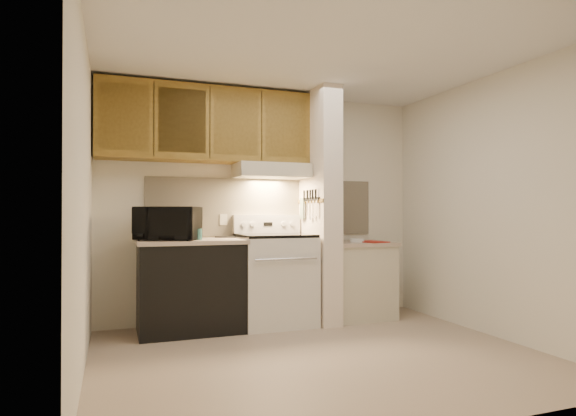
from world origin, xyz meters
TOP-DOWN VIEW (x-y plane):
  - floor at (0.00, 0.00)m, footprint 3.60×3.60m
  - ceiling at (0.00, 0.00)m, footprint 3.60×3.60m
  - wall_back at (0.00, 1.50)m, footprint 3.60×2.50m
  - wall_left at (-1.80, 0.00)m, footprint 0.02×3.00m
  - wall_right at (1.80, 0.00)m, footprint 0.02×3.00m
  - backsplash at (0.00, 1.49)m, footprint 2.60×0.02m
  - range_body at (0.00, 1.16)m, footprint 0.76×0.65m
  - oven_window at (0.00, 0.84)m, footprint 0.50×0.01m
  - oven_handle at (0.00, 0.80)m, footprint 0.65×0.02m
  - cooktop at (0.00, 1.16)m, footprint 0.74×0.64m
  - range_backguard at (0.00, 1.44)m, footprint 0.76×0.08m
  - range_display at (0.00, 1.40)m, footprint 0.10×0.01m
  - range_knob_left_outer at (-0.28, 1.40)m, footprint 0.05×0.02m
  - range_knob_left_inner at (-0.18, 1.40)m, footprint 0.05×0.02m
  - range_knob_right_inner at (0.18, 1.40)m, footprint 0.05×0.02m
  - range_knob_right_outer at (0.28, 1.40)m, footprint 0.05×0.02m
  - dishwasher_front at (-0.88, 1.17)m, footprint 1.00×0.63m
  - left_countertop at (-0.88, 1.17)m, footprint 1.04×0.67m
  - spoon_rest at (-0.48, 1.36)m, footprint 0.23×0.16m
  - teal_jar at (-0.83, 1.08)m, footprint 0.10×0.10m
  - outlet at (-0.48, 1.48)m, footprint 0.08×0.01m
  - microwave at (-1.10, 1.15)m, footprint 0.69×0.59m
  - partition_pillar at (0.51, 1.15)m, footprint 0.22×0.70m
  - pillar_trim at (0.39, 1.15)m, footprint 0.01×0.70m
  - knife_strip at (0.39, 1.10)m, footprint 0.02×0.42m
  - knife_blade_a at (0.38, 0.93)m, footprint 0.01×0.03m
  - knife_handle_a at (0.38, 0.95)m, footprint 0.02×0.02m
  - knife_blade_b at (0.38, 1.01)m, footprint 0.01×0.04m
  - knife_handle_b at (0.38, 1.03)m, footprint 0.02×0.02m
  - knife_blade_c at (0.38, 1.09)m, footprint 0.01×0.04m
  - knife_handle_c at (0.38, 1.10)m, footprint 0.02×0.02m
  - knife_blade_d at (0.38, 1.18)m, footprint 0.01×0.04m
  - knife_handle_d at (0.38, 1.17)m, footprint 0.02×0.02m
  - knife_blade_e at (0.38, 1.27)m, footprint 0.01×0.04m
  - knife_handle_e at (0.38, 1.27)m, footprint 0.02×0.02m
  - oven_mitt at (0.38, 1.32)m, footprint 0.03×0.10m
  - right_cab_base at (0.97, 1.15)m, footprint 0.70×0.60m
  - right_countertop at (0.97, 1.15)m, footprint 0.74×0.64m
  - red_folder at (1.07, 1.00)m, footprint 0.30×0.37m
  - white_box at (0.92, 1.07)m, footprint 0.17×0.15m
  - range_hood at (0.00, 1.28)m, footprint 0.78×0.44m
  - hood_lip at (0.00, 1.07)m, footprint 0.78×0.04m
  - upper_cabinets at (-0.69, 1.32)m, footprint 2.18×0.33m
  - cab_door_a at (-1.51, 1.17)m, footprint 0.46×0.01m
  - cab_gap_a at (-1.23, 1.16)m, footprint 0.01×0.01m
  - cab_door_b at (-0.96, 1.17)m, footprint 0.46×0.01m
  - cab_gap_b at (-0.69, 1.16)m, footprint 0.01×0.01m
  - cab_door_c at (-0.42, 1.17)m, footprint 0.46×0.01m
  - cab_gap_c at (-0.14, 1.16)m, footprint 0.01×0.01m
  - cab_door_d at (0.13, 1.17)m, footprint 0.46×0.01m

SIDE VIEW (x-z plane):
  - floor at x=0.00m, z-range 0.00..0.00m
  - right_cab_base at x=0.97m, z-range 0.00..0.81m
  - dishwasher_front at x=-0.88m, z-range 0.00..0.87m
  - range_body at x=0.00m, z-range 0.00..0.92m
  - oven_window at x=0.00m, z-range 0.35..0.65m
  - oven_handle at x=0.00m, z-range 0.71..0.73m
  - right_countertop at x=0.97m, z-range 0.81..0.85m
  - red_folder at x=1.07m, z-range 0.85..0.86m
  - white_box at x=0.92m, z-range 0.85..0.89m
  - left_countertop at x=-0.88m, z-range 0.87..0.91m
  - spoon_rest at x=-0.48m, z-range 0.91..0.92m
  - cooktop at x=0.00m, z-range 0.92..0.95m
  - teal_jar at x=-0.83m, z-range 0.91..1.02m
  - range_backguard at x=0.00m, z-range 0.95..1.15m
  - range_display at x=0.00m, z-range 1.03..1.07m
  - range_knob_left_outer at x=-0.28m, z-range 1.03..1.07m
  - range_knob_left_inner at x=-0.18m, z-range 1.03..1.07m
  - range_knob_right_inner at x=0.18m, z-range 1.03..1.07m
  - range_knob_right_outer at x=0.28m, z-range 1.03..1.07m
  - microwave at x=-1.10m, z-range 0.91..1.23m
  - outlet at x=-0.48m, z-range 1.04..1.16m
  - knife_blade_c at x=0.38m, z-range 1.10..1.30m
  - knife_blade_b at x=0.38m, z-range 1.12..1.30m
  - knife_blade_e at x=0.38m, z-range 1.12..1.30m
  - knife_blade_a at x=0.38m, z-range 1.14..1.30m
  - knife_blade_d at x=0.38m, z-range 1.14..1.30m
  - oven_mitt at x=0.38m, z-range 1.11..1.34m
  - backsplash at x=0.00m, z-range 0.92..1.55m
  - wall_back at x=0.00m, z-range 1.24..1.26m
  - wall_left at x=-1.80m, z-range 0.00..2.50m
  - wall_right at x=1.80m, z-range 0.00..2.50m
  - partition_pillar at x=0.51m, z-range 0.00..2.50m
  - pillar_trim at x=0.39m, z-range 1.28..1.32m
  - knife_strip at x=0.39m, z-range 1.30..1.34m
  - knife_handle_a at x=0.38m, z-range 1.32..1.42m
  - knife_handle_b at x=0.38m, z-range 1.32..1.42m
  - knife_handle_c at x=0.38m, z-range 1.32..1.42m
  - knife_handle_d at x=0.38m, z-range 1.32..1.42m
  - knife_handle_e at x=0.38m, z-range 1.32..1.42m
  - hood_lip at x=0.00m, z-range 1.55..1.61m
  - range_hood at x=0.00m, z-range 1.55..1.70m
  - upper_cabinets at x=-0.69m, z-range 1.70..2.47m
  - cab_door_a at x=-1.51m, z-range 1.77..2.40m
  - cab_gap_a at x=-1.23m, z-range 1.72..2.45m
  - cab_door_b at x=-0.96m, z-range 1.77..2.40m
  - cab_gap_b at x=-0.69m, z-range 1.72..2.45m
  - cab_door_c at x=-0.42m, z-range 1.77..2.40m
  - cab_gap_c at x=-0.14m, z-range 1.72..2.45m
  - cab_door_d at x=0.13m, z-range 1.77..2.40m
  - ceiling at x=0.00m, z-range 2.50..2.50m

